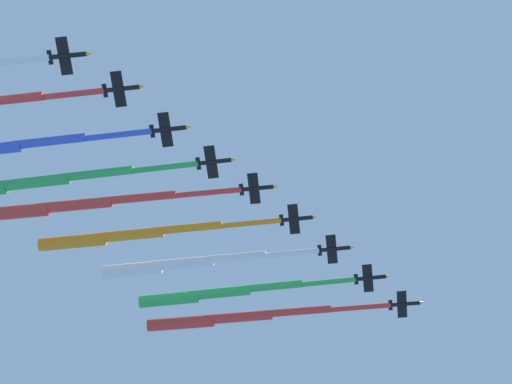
{
  "coord_description": "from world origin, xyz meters",
  "views": [
    {
      "loc": [
        -98.43,
        10.68,
        9.58
      ],
      "look_at": [
        0.0,
        0.0,
        155.68
      ],
      "focal_mm": 48.62,
      "sensor_mm": 36.0,
      "label": 1
    }
  ],
  "objects_px": {
    "jet_lead": "(236,318)",
    "jet_port_mid": "(128,236)",
    "jet_starboard_mid": "(72,206)",
    "jet_port_inner": "(219,293)",
    "jet_starboard_inner": "(182,264)",
    "jet_port_outer": "(30,183)"
  },
  "relations": [
    {
      "from": "jet_lead",
      "to": "jet_port_outer",
      "type": "xyz_separation_m",
      "value": [
        -40.59,
        55.65,
        0.32
      ]
    },
    {
      "from": "jet_lead",
      "to": "jet_port_outer",
      "type": "distance_m",
      "value": 68.88
    },
    {
      "from": "jet_port_inner",
      "to": "jet_port_outer",
      "type": "bearing_deg",
      "value": 122.61
    },
    {
      "from": "jet_port_mid",
      "to": "jet_starboard_mid",
      "type": "distance_m",
      "value": 16.56
    },
    {
      "from": "jet_port_outer",
      "to": "jet_port_mid",
      "type": "bearing_deg",
      "value": -57.0
    },
    {
      "from": "jet_lead",
      "to": "jet_port_mid",
      "type": "relative_size",
      "value": 1.06
    },
    {
      "from": "jet_starboard_inner",
      "to": "jet_starboard_mid",
      "type": "height_order",
      "value": "jet_starboard_mid"
    },
    {
      "from": "jet_port_inner",
      "to": "jet_starboard_mid",
      "type": "distance_m",
      "value": 47.26
    },
    {
      "from": "jet_port_inner",
      "to": "jet_starboard_inner",
      "type": "relative_size",
      "value": 1.01
    },
    {
      "from": "jet_starboard_inner",
      "to": "jet_port_outer",
      "type": "distance_m",
      "value": 45.47
    },
    {
      "from": "jet_starboard_inner",
      "to": "jet_port_outer",
      "type": "xyz_separation_m",
      "value": [
        -23.17,
        39.11,
        -1.09
      ]
    },
    {
      "from": "jet_lead",
      "to": "jet_starboard_mid",
      "type": "xyz_separation_m",
      "value": [
        -32.91,
        46.06,
        2.74
      ]
    },
    {
      "from": "jet_lead",
      "to": "jet_port_inner",
      "type": "height_order",
      "value": "jet_port_inner"
    },
    {
      "from": "jet_port_outer",
      "to": "jet_lead",
      "type": "bearing_deg",
      "value": -53.89
    },
    {
      "from": "jet_port_outer",
      "to": "jet_starboard_inner",
      "type": "bearing_deg",
      "value": -59.36
    },
    {
      "from": "jet_port_outer",
      "to": "jet_port_inner",
      "type": "bearing_deg",
      "value": -57.39
    },
    {
      "from": "jet_lead",
      "to": "jet_port_mid",
      "type": "distance_m",
      "value": 40.29
    },
    {
      "from": "jet_port_inner",
      "to": "jet_starboard_mid",
      "type": "relative_size",
      "value": 0.88
    },
    {
      "from": "jet_lead",
      "to": "jet_port_mid",
      "type": "height_order",
      "value": "jet_port_mid"
    },
    {
      "from": "jet_port_inner",
      "to": "jet_starboard_inner",
      "type": "height_order",
      "value": "jet_starboard_inner"
    },
    {
      "from": "jet_lead",
      "to": "jet_starboard_inner",
      "type": "distance_m",
      "value": 24.06
    },
    {
      "from": "jet_lead",
      "to": "jet_port_mid",
      "type": "bearing_deg",
      "value": 128.33
    }
  ]
}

